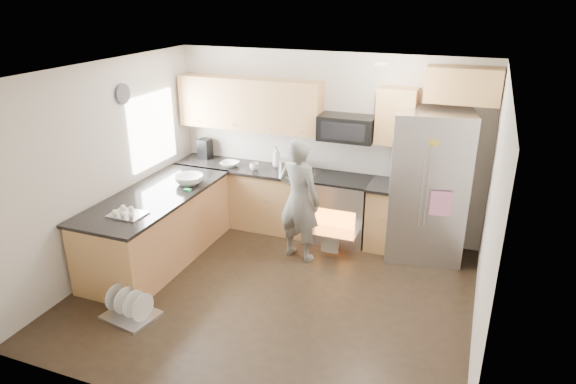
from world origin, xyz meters
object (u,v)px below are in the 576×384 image
at_px(dish_rack, 130,309).
at_px(person, 299,200).
at_px(stove_range, 342,195).
at_px(refrigerator, 427,185).

bearing_deg(dish_rack, person, 57.29).
height_order(person, dish_rack, person).
height_order(stove_range, refrigerator, refrigerator).
bearing_deg(stove_range, refrigerator, -1.95).
distance_m(refrigerator, dish_rack, 3.96).
bearing_deg(dish_rack, stove_range, 58.65).
bearing_deg(person, refrigerator, -141.01).
relative_size(stove_range, dish_rack, 2.86).
xyz_separation_m(stove_range, dish_rack, (-1.64, -2.69, -0.58)).
distance_m(stove_range, dish_rack, 3.21).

